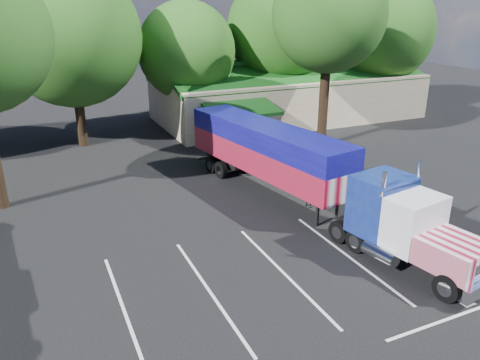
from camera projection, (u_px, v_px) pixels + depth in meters
name	position (u px, v px, depth m)	size (l,w,h in m)	color
ground	(226.00, 215.00, 24.10)	(120.00, 120.00, 0.00)	black
event_hall	(287.00, 95.00, 43.80)	(24.20, 14.12, 5.55)	beige
tree_row_c	(71.00, 36.00, 33.09)	(10.00, 10.00, 13.05)	black
tree_row_d	(187.00, 51.00, 38.21)	(8.00, 8.00, 10.60)	black
tree_row_e	(281.00, 29.00, 41.59)	(9.60, 9.60, 12.90)	black
tree_row_f	(378.00, 31.00, 44.56)	(10.40, 10.40, 13.00)	black
tree_near_right	(329.00, 15.00, 32.44)	(8.00, 8.00, 13.50)	black
semi_truck	(295.00, 165.00, 24.52)	(5.58, 19.66, 4.09)	black
woman	(309.00, 192.00, 24.84)	(0.61, 0.40, 1.68)	black
bicycle	(286.00, 172.00, 28.93)	(0.63, 1.79, 0.94)	black
silver_sedan	(238.00, 136.00, 36.04)	(1.34, 3.84, 1.27)	#A0A2A8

